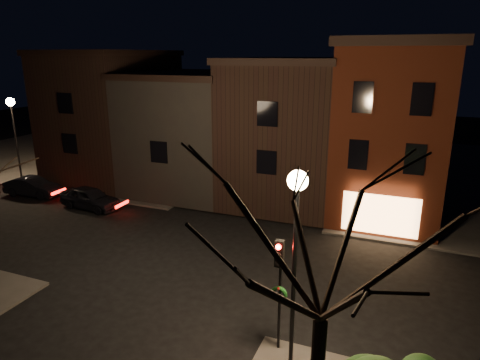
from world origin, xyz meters
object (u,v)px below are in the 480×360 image
street_lamp_near (296,217)px  bare_tree_right (326,223)px  parked_car_a (90,198)px  parked_car_b (33,187)px  street_lamp_far (12,117)px  traffic_signal (279,278)px

street_lamp_near → bare_tree_right: size_ratio=0.76×
parked_car_a → parked_car_b: (-5.52, 0.52, -0.04)m
street_lamp_near → street_lamp_far: same height
street_lamp_far → parked_car_a: street_lamp_far is taller
street_lamp_near → bare_tree_right: 2.98m
street_lamp_far → bare_tree_right: size_ratio=0.76×
traffic_signal → bare_tree_right: bearing=-57.6°
traffic_signal → parked_car_b: (-21.07, 9.53, -2.13)m
parked_car_b → street_lamp_near: bearing=-119.3°
street_lamp_near → bare_tree_right: (1.30, -2.50, 0.97)m
parked_car_a → parked_car_b: bearing=89.1°
traffic_signal → parked_car_a: (-15.55, 9.02, -2.09)m
street_lamp_far → bare_tree_right: bare_tree_right is taller
traffic_signal → parked_car_a: bearing=149.9°
street_lamp_far → parked_car_b: 6.12m
parked_car_a → parked_car_b: size_ratio=1.03×
street_lamp_near → traffic_signal: bearing=140.6°
street_lamp_near → parked_car_b: 24.30m
traffic_signal → parked_car_a: traffic_signal is taller
street_lamp_far → traffic_signal: bearing=-25.5°
bare_tree_right → parked_car_a: (-17.45, 12.01, -5.43)m
parked_car_b → street_lamp_far: bearing=53.9°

